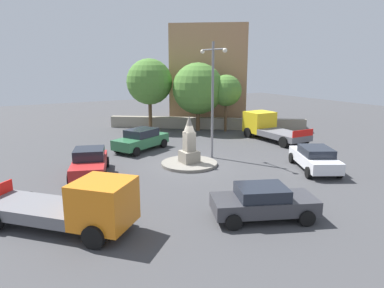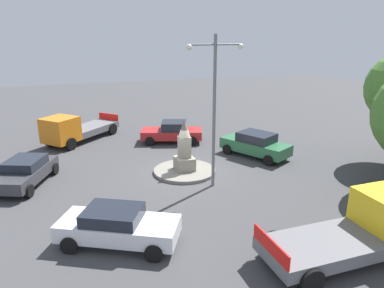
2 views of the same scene
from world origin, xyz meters
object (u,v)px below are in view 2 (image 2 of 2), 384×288
car_white_far_side (118,226)px  truck_yellow_waiting (365,228)px  streetlamp (214,99)px  car_dark_grey_parked_left (25,171)px  car_red_near_island (172,132)px  truck_orange_approaching (74,129)px  car_green_passing (255,144)px  monument (184,150)px

car_white_far_side → truck_yellow_waiting: truck_yellow_waiting is taller
streetlamp → car_dark_grey_parked_left: bearing=159.5°
car_red_near_island → car_dark_grey_parked_left: bearing=-153.3°
car_red_near_island → truck_orange_approaching: truck_orange_approaching is taller
truck_yellow_waiting → truck_orange_approaching: (-9.12, 17.53, -0.03)m
car_green_passing → car_red_near_island: 6.26m
streetlamp → truck_orange_approaching: streetlamp is taller
car_dark_grey_parked_left → truck_yellow_waiting: truck_yellow_waiting is taller
car_dark_grey_parked_left → truck_yellow_waiting: bearing=-42.3°
car_dark_grey_parked_left → car_red_near_island: car_red_near_island is taller
car_dark_grey_parked_left → car_red_near_island: (9.31, 4.67, 0.03)m
truck_yellow_waiting → streetlamp: bearing=110.3°
car_dark_grey_parked_left → car_white_far_side: 8.01m
car_dark_grey_parked_left → car_white_far_side: bearing=-62.8°
streetlamp → car_green_passing: bearing=37.6°
car_red_near_island → monument: bearing=-100.0°
monument → car_white_far_side: (-4.60, -5.92, -0.62)m
car_green_passing → truck_yellow_waiting: size_ratio=0.79×
monument → truck_orange_approaching: 9.80m
truck_yellow_waiting → car_red_near_island: bearing=99.1°
car_green_passing → truck_orange_approaching: 12.76m
car_dark_grey_parked_left → car_red_near_island: 10.42m
monument → car_red_near_island: monument is taller
car_red_near_island → streetlamp: bearing=-91.7°
monument → car_red_near_island: size_ratio=0.63×
car_red_near_island → truck_yellow_waiting: truck_yellow_waiting is taller
car_white_far_side → streetlamp: bearing=34.6°
car_green_passing → car_white_far_side: car_green_passing is taller
car_red_near_island → car_white_far_side: size_ratio=0.98×
car_red_near_island → truck_orange_approaching: bearing=162.1°
streetlamp → car_red_near_island: (0.23, 8.07, -3.77)m
car_green_passing → car_white_far_side: bearing=-144.1°
car_dark_grey_parked_left → truck_orange_approaching: bearing=68.7°
truck_yellow_waiting → car_dark_grey_parked_left: bearing=137.7°
car_dark_grey_parked_left → truck_orange_approaching: truck_orange_approaching is taller
monument → truck_orange_approaching: bearing=125.0°
car_green_passing → car_white_far_side: (-9.72, -7.04, -0.06)m
truck_yellow_waiting → car_white_far_side: bearing=156.2°
car_dark_grey_parked_left → car_red_near_island: size_ratio=0.98×
car_green_passing → car_red_near_island: car_green_passing is taller
streetlamp → car_green_passing: 6.59m
car_green_passing → car_white_far_side: 12.00m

